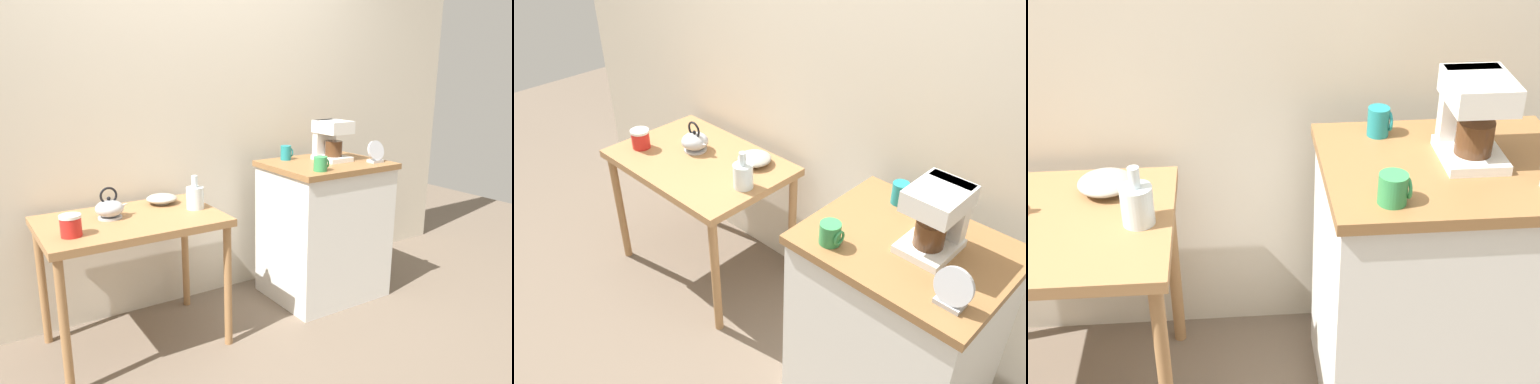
% 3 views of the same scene
% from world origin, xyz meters
% --- Properties ---
extents(ground_plane, '(8.00, 8.00, 0.00)m').
position_xyz_m(ground_plane, '(0.00, 0.00, 0.00)').
color(ground_plane, '#6B5B4C').
extents(back_wall, '(4.40, 0.10, 2.80)m').
position_xyz_m(back_wall, '(0.10, 0.46, 1.40)').
color(back_wall, beige).
rests_on(back_wall, ground_plane).
extents(wooden_table, '(0.93, 0.64, 0.73)m').
position_xyz_m(wooden_table, '(-0.55, 0.03, 0.65)').
color(wooden_table, '#9E7044').
rests_on(wooden_table, ground_plane).
extents(kitchen_counter, '(0.75, 0.60, 0.91)m').
position_xyz_m(kitchen_counter, '(0.73, -0.02, 0.46)').
color(kitchen_counter, white).
rests_on(kitchen_counter, ground_plane).
extents(bowl_stoneware, '(0.18, 0.18, 0.06)m').
position_xyz_m(bowl_stoneware, '(-0.31, 0.20, 0.76)').
color(bowl_stoneware, '#9E998C').
rests_on(bowl_stoneware, wooden_table).
extents(teakettle, '(0.18, 0.15, 0.17)m').
position_xyz_m(teakettle, '(-0.64, 0.08, 0.79)').
color(teakettle, '#B2B5BA').
rests_on(teakettle, wooden_table).
extents(glass_carafe_vase, '(0.10, 0.10, 0.19)m').
position_xyz_m(glass_carafe_vase, '(-0.19, 0.01, 0.80)').
color(glass_carafe_vase, silver).
rests_on(glass_carafe_vase, wooden_table).
extents(canister_enamel, '(0.10, 0.10, 0.11)m').
position_xyz_m(canister_enamel, '(-0.88, -0.11, 0.79)').
color(canister_enamel, red).
rests_on(canister_enamel, wooden_table).
extents(coffee_maker, '(0.18, 0.22, 0.26)m').
position_xyz_m(coffee_maker, '(0.80, 0.02, 1.05)').
color(coffee_maker, white).
rests_on(coffee_maker, kitchen_counter).
extents(mug_tall_green, '(0.09, 0.08, 0.09)m').
position_xyz_m(mug_tall_green, '(0.52, -0.22, 0.95)').
color(mug_tall_green, '#338C4C').
rests_on(mug_tall_green, kitchen_counter).
extents(mug_dark_teal, '(0.08, 0.07, 0.09)m').
position_xyz_m(mug_dark_teal, '(0.56, 0.18, 0.96)').
color(mug_dark_teal, teal).
rests_on(mug_dark_teal, kitchen_counter).
extents(table_clock, '(0.13, 0.06, 0.14)m').
position_xyz_m(table_clock, '(0.99, -0.20, 0.97)').
color(table_clock, '#B2B5BA').
rests_on(table_clock, kitchen_counter).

